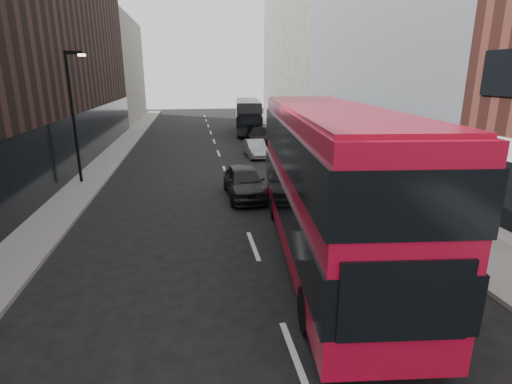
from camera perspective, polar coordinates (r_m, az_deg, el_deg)
name	(u,v)px	position (r m, az deg, el deg)	size (l,w,h in m)	color
sidewalk_right	(314,152)	(32.12, 8.28, 5.69)	(3.00, 80.00, 0.15)	slate
sidewalk_left	(110,158)	(31.25, -20.08, 4.57)	(2.00, 80.00, 0.15)	slate
building_modern_block	(398,11)	(29.65, 19.64, 23.19)	(5.03, 22.00, 20.00)	#93979C
building_victorian	(301,43)	(51.04, 6.50, 20.45)	(6.50, 24.00, 21.00)	#615B56
building_left_mid	(67,61)	(36.39, -25.38, 16.56)	(5.00, 24.00, 14.00)	black
building_left_far	(116,71)	(57.90, -19.36, 16.05)	(5.00, 20.00, 13.00)	#615B56
street_lamp	(74,109)	(24.00, -24.57, 10.75)	(1.06, 0.22, 7.00)	black
red_bus	(327,178)	(12.91, 10.14, 2.04)	(4.21, 12.65, 5.02)	#B20B27
grey_bus	(248,115)	(43.04, -1.17, 10.89)	(3.64, 10.75, 3.41)	black
car_a	(245,182)	(20.03, -1.64, 1.50)	(1.87, 4.64, 1.58)	black
car_b	(255,148)	(30.21, -0.08, 6.27)	(1.34, 3.85, 1.27)	gray
car_c	(260,136)	(35.52, 0.53, 8.02)	(2.17, 5.33, 1.55)	black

